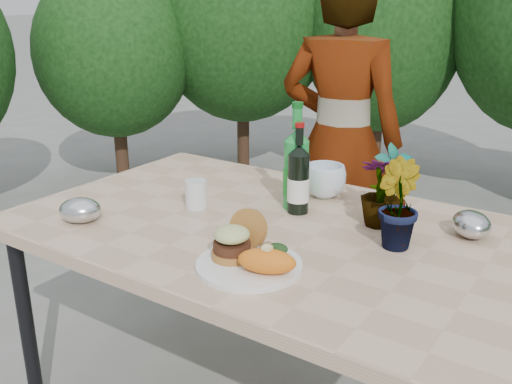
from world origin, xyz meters
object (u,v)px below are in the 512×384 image
Objects in this scene: wine_bottle at (298,180)px; dinner_plate at (249,265)px; person at (340,141)px; patio_table at (270,241)px.

dinner_plate is at bearing -99.79° from wine_bottle.
wine_bottle reaches higher than dinner_plate.
dinner_plate is 1.29m from person.
wine_bottle is 0.19× the size of person.
patio_table is at bearing 112.12° from dinner_plate.
person reaches higher than dinner_plate.
dinner_plate is 0.94× the size of wine_bottle.
person reaches higher than wine_bottle.
dinner_plate is 0.45m from wine_bottle.
wine_bottle is (0.02, 0.14, 0.17)m from patio_table.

